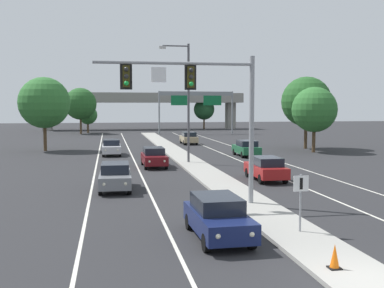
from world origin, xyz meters
TOP-DOWN VIEW (x-y plane):
  - ground_plane at (0.00, 0.00)m, footprint 260.00×260.00m
  - median_island at (0.00, 18.00)m, footprint 2.40×110.00m
  - lane_stripe_oncoming_center at (-4.70, 25.00)m, footprint 0.14×100.00m
  - lane_stripe_receding_center at (4.70, 25.00)m, footprint 0.14×100.00m
  - edge_stripe_left at (-8.00, 25.00)m, footprint 0.14×100.00m
  - edge_stripe_right at (8.00, 25.00)m, footprint 0.14×100.00m
  - overhead_signal_mast at (-2.52, 10.63)m, footprint 7.71×0.44m
  - median_sign_post at (0.21, 5.13)m, footprint 0.60×0.10m
  - street_lamp_median at (-0.46, 27.99)m, footprint 2.58×0.28m
  - car_oncoming_navy at (-2.99, 5.27)m, footprint 1.91×4.51m
  - car_oncoming_grey at (-6.61, 16.26)m, footprint 1.91×4.51m
  - car_oncoming_darkred at (-3.37, 26.33)m, footprint 1.86×4.49m
  - car_oncoming_silver at (-6.69, 36.13)m, footprint 1.83×4.47m
  - car_receding_red at (3.32, 18.15)m, footprint 1.87×4.49m
  - car_receding_green at (6.35, 32.84)m, footprint 1.84×4.48m
  - car_receding_tan at (3.27, 48.43)m, footprint 1.86×4.49m
  - traffic_cone_median_nose at (-0.44, 1.03)m, footprint 0.36×0.36m
  - highway_sign_gantry at (8.20, 69.63)m, footprint 13.28×0.42m
  - overpass_bridge at (0.00, 87.90)m, footprint 42.40×6.40m
  - tree_far_right_a at (15.53, 39.77)m, footprint 5.74×5.74m
  - tree_far_right_c at (14.58, 35.48)m, footprint 4.81×4.81m
  - tree_far_left_b at (-13.82, 42.05)m, footprint 5.59×5.59m
  - tree_far_right_b at (13.29, 87.74)m, footprint 4.44×4.44m
  - tree_far_left_a at (-11.76, 73.86)m, footprint 5.61×5.61m
  - tree_far_left_c at (-10.68, 77.20)m, footprint 3.49×3.49m

SIDE VIEW (x-z plane):
  - ground_plane at x=0.00m, z-range 0.00..0.00m
  - lane_stripe_oncoming_center at x=-4.70m, z-range 0.00..0.01m
  - lane_stripe_receding_center at x=4.70m, z-range 0.00..0.01m
  - edge_stripe_left at x=-8.00m, z-range 0.00..0.01m
  - edge_stripe_right at x=8.00m, z-range 0.00..0.01m
  - median_island at x=0.00m, z-range 0.00..0.15m
  - traffic_cone_median_nose at x=-0.44m, z-range 0.14..0.88m
  - car_oncoming_navy at x=-2.99m, z-range 0.03..1.61m
  - car_oncoming_grey at x=-6.61m, z-range 0.03..1.61m
  - car_oncoming_darkred at x=-3.37m, z-range 0.03..1.61m
  - car_oncoming_silver at x=-6.69m, z-range 0.03..1.61m
  - car_receding_red at x=3.32m, z-range 0.03..1.61m
  - car_receding_green at x=6.35m, z-range 0.03..1.61m
  - car_receding_tan at x=3.27m, z-range 0.03..1.61m
  - median_sign_post at x=0.21m, z-range 0.49..2.69m
  - tree_far_left_c at x=-10.68m, z-range 0.77..5.81m
  - tree_far_right_b at x=13.29m, z-range 0.98..7.40m
  - tree_far_right_c at x=14.58m, z-range 1.06..8.02m
  - tree_far_left_b at x=-13.82m, z-range 1.24..9.33m
  - tree_far_left_a at x=-11.76m, z-range 1.25..9.37m
  - overhead_signal_mast at x=-2.52m, z-range 1.75..8.95m
  - tree_far_right_a at x=15.53m, z-range 1.27..9.58m
  - overpass_bridge at x=0.00m, z-range 1.96..9.61m
  - street_lamp_median at x=-0.46m, z-range 0.79..10.79m
  - highway_sign_gantry at x=8.20m, z-range 2.41..9.91m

